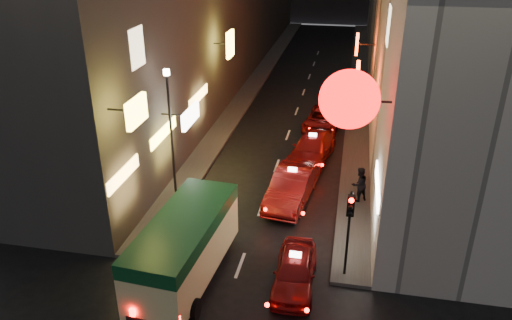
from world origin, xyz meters
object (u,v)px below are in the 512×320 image
Objects in this scene: minibus at (185,242)px; taxi_near at (295,268)px; traffic_light at (350,218)px; lamp_post at (171,127)px.

taxi_near is (3.98, 0.43, -0.92)m from minibus.
traffic_light is (5.77, 1.13, 1.03)m from minibus.
traffic_light reaches higher than taxi_near.
traffic_light is 9.42m from lamp_post.
lamp_post is at bearing 151.09° from traffic_light.
traffic_light is (1.79, 0.71, 1.95)m from taxi_near.
taxi_near is 2.74m from traffic_light.
lamp_post is at bearing 113.28° from minibus.
minibus is 1.34× the size of taxi_near.
traffic_light is at bearing -28.91° from lamp_post.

